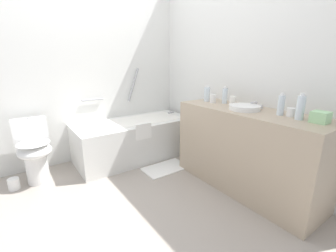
# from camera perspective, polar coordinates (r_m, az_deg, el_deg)

# --- Properties ---
(ground_plane) EXTENTS (3.73, 3.73, 0.00)m
(ground_plane) POSITION_cam_1_polar(r_m,az_deg,el_deg) (2.34, -8.44, -18.39)
(ground_plane) COLOR #9E9389
(wall_back_tiled) EXTENTS (3.13, 0.10, 2.54)m
(wall_back_tiled) POSITION_cam_1_polar(r_m,az_deg,el_deg) (3.24, -20.93, 14.19)
(wall_back_tiled) COLOR silver
(wall_back_tiled) RESTS_ON ground_plane
(wall_right_mirror) EXTENTS (0.10, 3.07, 2.54)m
(wall_right_mirror) POSITION_cam_1_polar(r_m,az_deg,el_deg) (2.85, 17.57, 14.36)
(wall_right_mirror) COLOR silver
(wall_right_mirror) RESTS_ON ground_plane
(bathtub) EXTENTS (1.59, 0.72, 1.22)m
(bathtub) POSITION_cam_1_polar(r_m,az_deg,el_deg) (3.21, -8.36, -2.90)
(bathtub) COLOR silver
(bathtub) RESTS_ON ground_plane
(toilet) EXTENTS (0.35, 0.49, 0.71)m
(toilet) POSITION_cam_1_polar(r_m,az_deg,el_deg) (2.92, -30.58, -5.23)
(toilet) COLOR white
(toilet) RESTS_ON ground_plane
(vanity_counter) EXTENTS (0.54, 1.54, 0.85)m
(vanity_counter) POSITION_cam_1_polar(r_m,az_deg,el_deg) (2.51, 18.96, -5.74)
(vanity_counter) COLOR tan
(vanity_counter) RESTS_ON ground_plane
(sink_basin) EXTENTS (0.30, 0.30, 0.05)m
(sink_basin) POSITION_cam_1_polar(r_m,az_deg,el_deg) (2.38, 18.64, 4.42)
(sink_basin) COLOR white
(sink_basin) RESTS_ON vanity_counter
(sink_faucet) EXTENTS (0.11, 0.15, 0.07)m
(sink_faucet) POSITION_cam_1_polar(r_m,az_deg,el_deg) (2.53, 21.12, 4.98)
(sink_faucet) COLOR silver
(sink_faucet) RESTS_ON vanity_counter
(water_bottle_0) EXTENTS (0.07, 0.07, 0.22)m
(water_bottle_0) POSITION_cam_1_polar(r_m,az_deg,el_deg) (2.16, 30.31, 4.04)
(water_bottle_0) COLOR silver
(water_bottle_0) RESTS_ON vanity_counter
(water_bottle_1) EXTENTS (0.06, 0.06, 0.19)m
(water_bottle_1) POSITION_cam_1_polar(r_m,az_deg,el_deg) (2.68, 14.07, 7.42)
(water_bottle_1) COLOR silver
(water_bottle_1) RESTS_ON vanity_counter
(water_bottle_2) EXTENTS (0.06, 0.06, 0.20)m
(water_bottle_2) POSITION_cam_1_polar(r_m,az_deg,el_deg) (2.26, 26.51, 4.75)
(water_bottle_2) COLOR silver
(water_bottle_2) RESTS_ON vanity_counter
(water_bottle_3) EXTENTS (0.07, 0.07, 0.19)m
(water_bottle_3) POSITION_cam_1_polar(r_m,az_deg,el_deg) (2.77, 9.75, 7.93)
(water_bottle_3) COLOR silver
(water_bottle_3) RESTS_ON vanity_counter
(drinking_glass_0) EXTENTS (0.07, 0.07, 0.10)m
(drinking_glass_0) POSITION_cam_1_polar(r_m,az_deg,el_deg) (2.57, 15.90, 6.09)
(drinking_glass_0) COLOR white
(drinking_glass_0) RESTS_ON vanity_counter
(drinking_glass_1) EXTENTS (0.07, 0.07, 0.08)m
(drinking_glass_1) POSITION_cam_1_polar(r_m,az_deg,el_deg) (2.25, 28.52, 3.05)
(drinking_glass_1) COLOR white
(drinking_glass_1) RESTS_ON vanity_counter
(drinking_glass_2) EXTENTS (0.07, 0.07, 0.10)m
(drinking_glass_2) POSITION_cam_1_polar(r_m,az_deg,el_deg) (2.69, 11.19, 6.79)
(drinking_glass_2) COLOR white
(drinking_glass_2) RESTS_ON vanity_counter
(tissue_box) EXTENTS (0.12, 0.12, 0.09)m
(tissue_box) POSITION_cam_1_polar(r_m,az_deg,el_deg) (2.14, 33.92, 1.86)
(tissue_box) COLOR #A6DDA0
(tissue_box) RESTS_ON vanity_counter
(bath_mat) EXTENTS (0.56, 0.33, 0.01)m
(bath_mat) POSITION_cam_1_polar(r_m,az_deg,el_deg) (2.94, -0.64, -10.50)
(bath_mat) COLOR white
(bath_mat) RESTS_ON ground_plane
(toilet_paper_roll) EXTENTS (0.11, 0.11, 0.12)m
(toilet_paper_roll) POSITION_cam_1_polar(r_m,az_deg,el_deg) (2.98, -34.22, -11.93)
(toilet_paper_roll) COLOR white
(toilet_paper_roll) RESTS_ON ground_plane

